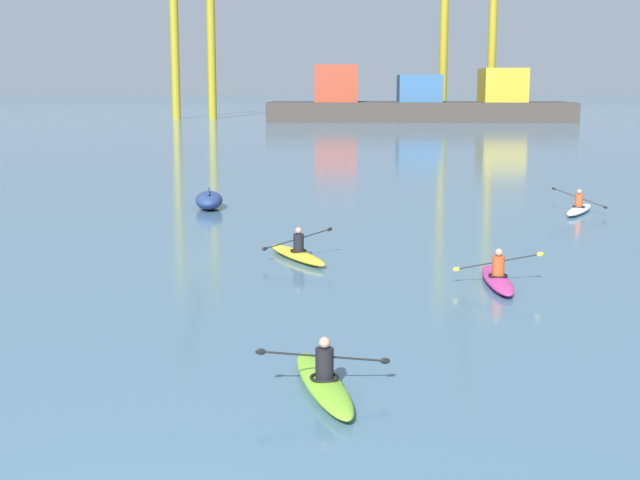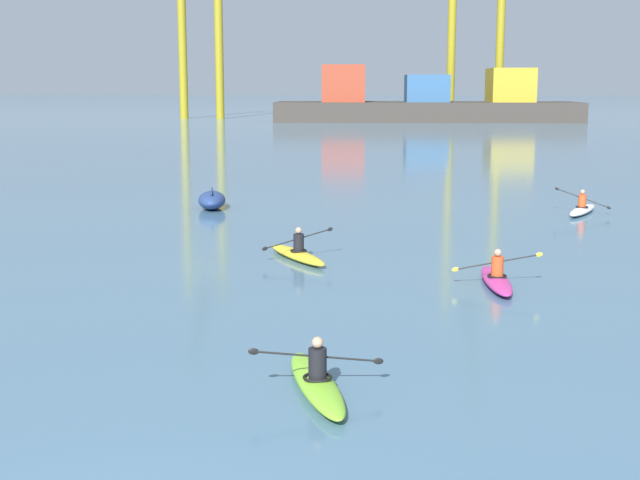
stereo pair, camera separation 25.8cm
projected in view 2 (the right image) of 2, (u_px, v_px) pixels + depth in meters
name	position (u px, v px, depth m)	size (l,w,h in m)	color
container_barge	(425.00, 103.00, 120.11)	(40.36, 11.15, 7.49)	#38332D
capsized_dinghy	(212.00, 200.00, 36.26)	(1.46, 2.73, 0.76)	navy
kayak_yellow	(297.00, 254.00, 25.78)	(2.15, 3.27, 0.95)	yellow
kayak_lime	(316.00, 381.00, 14.71)	(2.21, 3.44, 0.95)	#7ABC2D
kayak_magenta	(496.00, 279.00, 22.44)	(2.26, 3.40, 0.95)	#C13384
kayak_white	(582.00, 209.00, 34.91)	(2.04, 3.32, 1.00)	silver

